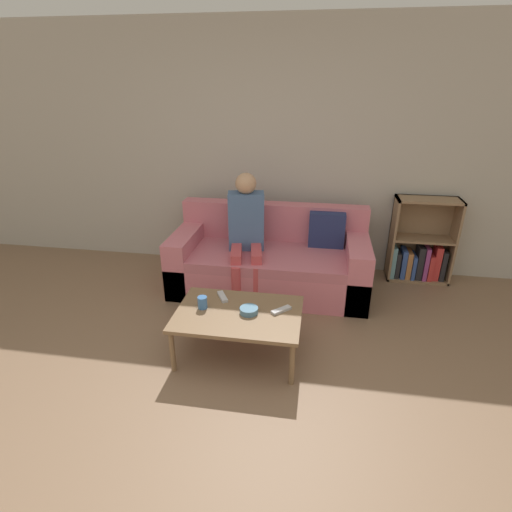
% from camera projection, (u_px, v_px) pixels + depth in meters
% --- Properties ---
extents(ground_plane, '(22.00, 22.00, 0.00)m').
position_uv_depth(ground_plane, '(213.00, 447.00, 2.40)').
color(ground_plane, '#84664C').
extents(wall_back, '(12.00, 0.06, 2.60)m').
position_uv_depth(wall_back, '(272.00, 152.00, 4.29)').
color(wall_back, '#B7B2A8').
rests_on(wall_back, ground_plane).
extents(couch, '(1.96, 0.88, 0.82)m').
position_uv_depth(couch, '(271.00, 262.00, 4.12)').
color(couch, '#D1707F').
rests_on(couch, ground_plane).
extents(bookshelf, '(0.64, 0.28, 0.91)m').
position_uv_depth(bookshelf, '(419.00, 250.00, 4.30)').
color(bookshelf, '#8E7051').
rests_on(bookshelf, ground_plane).
extents(coffee_table, '(0.97, 0.66, 0.38)m').
position_uv_depth(coffee_table, '(238.00, 316.00, 3.08)').
color(coffee_table, brown).
rests_on(coffee_table, ground_plane).
extents(person_adult, '(0.42, 0.66, 1.20)m').
position_uv_depth(person_adult, '(246.00, 227.00, 3.92)').
color(person_adult, '#C6474C').
rests_on(person_adult, ground_plane).
extents(cup_near, '(0.07, 0.07, 0.10)m').
position_uv_depth(cup_near, '(202.00, 302.00, 3.10)').
color(cup_near, '#3D70B2').
rests_on(cup_near, coffee_table).
extents(tv_remote_0, '(0.12, 0.17, 0.02)m').
position_uv_depth(tv_remote_0, '(222.00, 297.00, 3.26)').
color(tv_remote_0, '#B7B7BC').
rests_on(tv_remote_0, coffee_table).
extents(tv_remote_1, '(0.16, 0.15, 0.02)m').
position_uv_depth(tv_remote_1, '(281.00, 310.00, 3.07)').
color(tv_remote_1, '#B7B7BC').
rests_on(tv_remote_1, coffee_table).
extents(snack_bowl, '(0.14, 0.14, 0.05)m').
position_uv_depth(snack_bowl, '(249.00, 310.00, 3.05)').
color(snack_bowl, teal).
rests_on(snack_bowl, coffee_table).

